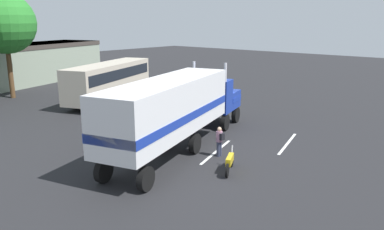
{
  "coord_description": "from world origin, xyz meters",
  "views": [
    {
      "loc": [
        -20.35,
        -15.7,
        7.16
      ],
      "look_at": [
        -3.41,
        -1.13,
        1.6
      ],
      "focal_mm": 35.87,
      "sensor_mm": 36.0,
      "label": 1
    }
  ],
  "objects_px": {
    "motorcycle": "(230,162)",
    "person_bystander": "(220,140)",
    "semi_truck": "(178,106)",
    "parked_bus": "(109,78)",
    "tree_left": "(5,24)"
  },
  "relations": [
    {
      "from": "semi_truck",
      "to": "person_bystander",
      "type": "height_order",
      "value": "semi_truck"
    },
    {
      "from": "motorcycle",
      "to": "person_bystander",
      "type": "bearing_deg",
      "value": 50.0
    },
    {
      "from": "parked_bus",
      "to": "semi_truck",
      "type": "bearing_deg",
      "value": -113.23
    },
    {
      "from": "person_bystander",
      "to": "parked_bus",
      "type": "xyz_separation_m",
      "value": [
        5.24,
        16.22,
        1.17
      ]
    },
    {
      "from": "semi_truck",
      "to": "parked_bus",
      "type": "distance_m",
      "value": 15.05
    },
    {
      "from": "parked_bus",
      "to": "tree_left",
      "type": "xyz_separation_m",
      "value": [
        -5.13,
        8.13,
        4.76
      ]
    },
    {
      "from": "tree_left",
      "to": "motorcycle",
      "type": "bearing_deg",
      "value": -93.32
    },
    {
      "from": "tree_left",
      "to": "semi_truck",
      "type": "bearing_deg",
      "value": -92.11
    },
    {
      "from": "semi_truck",
      "to": "motorcycle",
      "type": "relative_size",
      "value": 7.37
    },
    {
      "from": "person_bystander",
      "to": "parked_bus",
      "type": "height_order",
      "value": "parked_bus"
    },
    {
      "from": "semi_truck",
      "to": "person_bystander",
      "type": "relative_size",
      "value": 8.75
    },
    {
      "from": "parked_bus",
      "to": "tree_left",
      "type": "relative_size",
      "value": 1.16
    },
    {
      "from": "semi_truck",
      "to": "person_bystander",
      "type": "xyz_separation_m",
      "value": [
        0.7,
        -2.39,
        -1.63
      ]
    },
    {
      "from": "parked_bus",
      "to": "tree_left",
      "type": "distance_m",
      "value": 10.72
    },
    {
      "from": "person_bystander",
      "to": "tree_left",
      "type": "relative_size",
      "value": 0.17
    }
  ]
}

